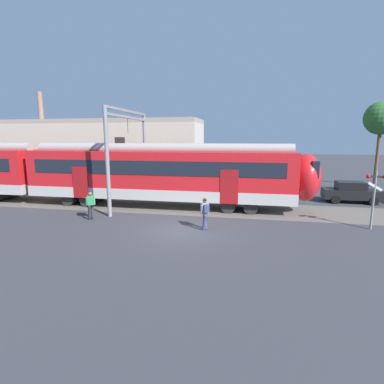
# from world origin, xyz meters

# --- Properties ---
(ground_plane) EXTENTS (160.00, 160.00, 0.00)m
(ground_plane) POSITION_xyz_m (0.00, 0.00, 0.00)
(ground_plane) COLOR #38383D
(track_bed) EXTENTS (80.00, 4.40, 0.01)m
(track_bed) POSITION_xyz_m (-13.97, 5.13, 0.01)
(track_bed) COLOR #605951
(track_bed) RESTS_ON ground
(pedestrian_green) EXTENTS (0.50, 0.71, 1.67)m
(pedestrian_green) POSITION_xyz_m (-5.80, 1.10, 0.99)
(pedestrian_green) COLOR #28282D
(pedestrian_green) RESTS_ON ground
(pedestrian_grey) EXTENTS (0.51, 0.71, 1.67)m
(pedestrian_grey) POSITION_xyz_m (1.00, 0.34, 0.99)
(pedestrian_grey) COLOR navy
(pedestrian_grey) RESTS_ON ground
(parked_car_black) EXTENTS (4.05, 1.85, 1.54)m
(parked_car_black) POSITION_xyz_m (10.54, 9.04, 0.78)
(parked_car_black) COLOR black
(parked_car_black) RESTS_ON ground
(catenary_gantry) EXTENTS (0.24, 6.64, 6.53)m
(catenary_gantry) POSITION_xyz_m (-5.05, 5.13, 4.31)
(catenary_gantry) COLOR gray
(catenary_gantry) RESTS_ON ground
(crossing_signal) EXTENTS (0.96, 0.22, 3.00)m
(crossing_signal) POSITION_xyz_m (9.44, 2.09, 2.01)
(crossing_signal) COLOR gray
(crossing_signal) RESTS_ON ground
(background_building) EXTENTS (20.23, 5.00, 9.20)m
(background_building) POSITION_xyz_m (-11.59, 13.12, 3.21)
(background_building) COLOR beige
(background_building) RESTS_ON ground
(street_tree_right) EXTENTS (3.11, 3.11, 8.08)m
(street_tree_right) POSITION_xyz_m (15.15, 17.45, 6.46)
(street_tree_right) COLOR brown
(street_tree_right) RESTS_ON ground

